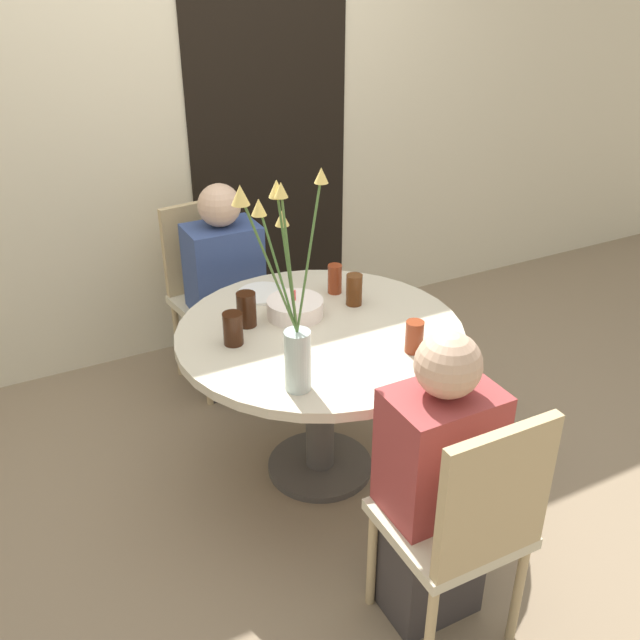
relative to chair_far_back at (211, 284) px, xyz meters
name	(u,v)px	position (x,y,z in m)	size (l,w,h in m)	color
ground_plane	(320,468)	(0.12, -0.96, -0.52)	(16.00, 16.00, 0.00)	#89755B
wall_back	(196,109)	(0.12, 0.40, 0.78)	(8.00, 0.05, 2.60)	beige
doorway_panel	(270,155)	(0.51, 0.37, 0.50)	(0.90, 0.01, 2.05)	black
dining_table	(320,357)	(0.12, -0.96, 0.05)	(1.14, 1.14, 0.70)	beige
chair_far_back	(211,284)	(0.00, 0.00, 0.00)	(0.45, 0.45, 0.92)	beige
chair_left_flank	(467,520)	(0.11, -1.93, 0.00)	(0.40, 0.40, 0.92)	beige
birthday_cake	(295,308)	(0.08, -0.82, 0.21)	(0.23, 0.23, 0.12)	white
flower_vase	(291,314)	(-0.15, -1.28, 0.46)	(0.32, 0.23, 0.75)	#B2C6C1
side_plate	(263,293)	(0.05, -0.57, 0.18)	(0.22, 0.22, 0.01)	white
drink_glass_0	(354,290)	(0.35, -0.83, 0.24)	(0.07, 0.07, 0.13)	#51280F
drink_glass_1	(246,309)	(-0.12, -0.80, 0.25)	(0.08, 0.08, 0.14)	#33190C
drink_glass_2	(233,329)	(-0.22, -0.91, 0.24)	(0.08, 0.08, 0.13)	#33190C
drink_glass_3	(335,279)	(0.33, -0.70, 0.24)	(0.06, 0.06, 0.13)	maroon
drink_glass_4	(414,337)	(0.35, -1.27, 0.24)	(0.07, 0.07, 0.12)	maroon
person_guest	(226,298)	(0.02, -0.16, -0.02)	(0.34, 0.24, 1.08)	#383333
person_woman	(436,491)	(0.12, -1.77, -0.02)	(0.34, 0.24, 1.08)	#383333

